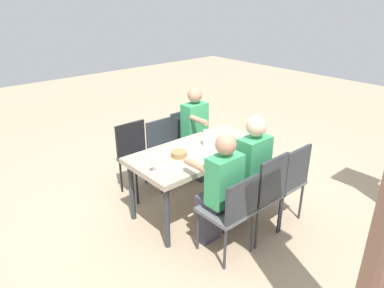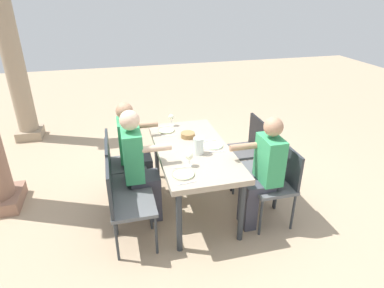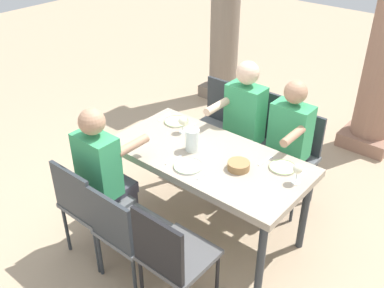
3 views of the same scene
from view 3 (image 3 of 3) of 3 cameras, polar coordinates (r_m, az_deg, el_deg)
The scene contains 24 objects.
ground_plane at distance 3.98m, azimuth 1.95°, elevation -10.80°, with size 16.00×16.00×0.00m, color tan.
dining_table at distance 3.55m, azimuth 2.15°, elevation -2.42°, with size 1.62×0.81×0.77m.
chair_west_north at distance 4.46m, azimuth 3.27°, elevation 2.98°, with size 0.44×0.44×0.94m.
chair_west_south at distance 3.50m, azimuth -13.33°, elevation -7.37°, with size 0.44×0.44×0.89m.
chair_mid_north at distance 4.27m, azimuth 7.73°, elevation 1.37°, with size 0.44×0.44×0.97m.
chair_mid_south at distance 3.27m, azimuth -8.69°, elevation -10.81°, with size 0.44×0.44×0.85m.
chair_east_north at distance 4.09m, azimuth 12.94°, elevation -1.05°, with size 0.44×0.44×0.89m.
chair_east_south at distance 3.00m, azimuth -2.73°, elevation -14.16°, with size 0.44×0.44×0.92m.
diner_woman_green at distance 3.50m, azimuth -11.06°, elevation -3.90°, with size 0.35×0.49×1.28m.
diner_man_white at distance 4.04m, azimuth 6.25°, elevation 2.17°, with size 0.35×0.49×1.33m.
diner_guest_third at distance 3.88m, azimuth 12.00°, elevation -0.34°, with size 0.34×0.49×1.26m.
plate_0 at distance 3.97m, azimuth -2.03°, elevation 2.94°, with size 0.22×0.22×0.02m.
wine_glass_0 at distance 3.76m, azimuth -1.21°, elevation 2.96°, with size 0.08×0.08×0.15m.
fork_0 at distance 4.06m, azimuth -3.62°, elevation 3.51°, with size 0.02×0.17×0.01m, color silver.
spoon_0 at distance 3.88m, azimuth -0.37°, elevation 2.19°, with size 0.02×0.17×0.01m, color silver.
plate_1 at distance 3.36m, azimuth -0.49°, elevation -2.88°, with size 0.23×0.23×0.02m.
fork_1 at distance 3.44m, azimuth -2.40°, elevation -2.05°, with size 0.02×0.17×0.01m, color silver.
spoon_1 at distance 3.28m, azimuth 1.51°, elevation -3.90°, with size 0.02×0.17×0.01m, color silver.
plate_2 at distance 3.41m, azimuth 11.67°, elevation -2.97°, with size 0.21×0.21×0.02m.
wine_glass_2 at distance 3.22m, azimuth 13.53°, elevation -3.23°, with size 0.07×0.07×0.16m.
fork_2 at distance 3.47m, azimuth 9.52°, elevation -2.17°, with size 0.02×0.17×0.01m, color silver.
spoon_2 at distance 3.36m, azimuth 13.87°, elevation -3.95°, with size 0.02×0.17×0.01m, color silver.
water_pitcher at distance 3.52m, azimuth 0.05°, elevation 0.39°, with size 0.11×0.11×0.19m.
bread_basket at distance 3.34m, azimuth 6.06°, elevation -2.80°, with size 0.17×0.17×0.06m, color #9E7547.
Camera 3 is at (1.78, -2.35, 2.68)m, focal length 41.14 mm.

